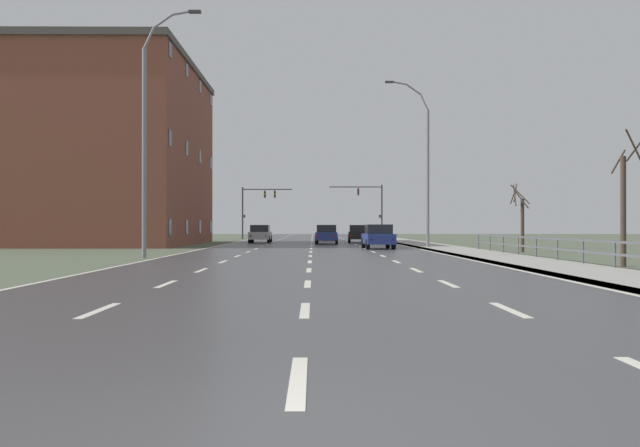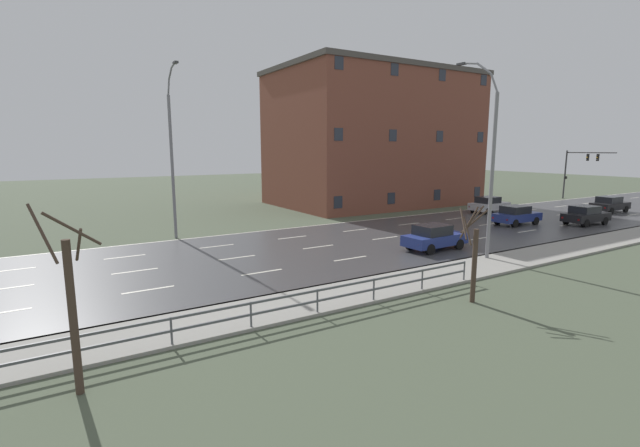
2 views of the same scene
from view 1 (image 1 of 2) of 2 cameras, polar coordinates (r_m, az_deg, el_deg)
The scene contains 16 objects.
ground_plane at distance 52.50m, azimuth -0.70°, elevation -1.88°, with size 160.00×160.00×0.12m.
road_asphalt_strip at distance 64.49m, azimuth -0.68°, elevation -1.51°, with size 14.00×120.00×0.03m.
sidewalk_right at distance 65.02m, azimuth 6.77°, elevation -1.46°, with size 3.00×120.00×0.12m.
guardrail at distance 28.05m, azimuth 19.71°, elevation -1.74°, with size 0.07×29.14×1.00m.
street_lamp_midground at distance 46.03m, azimuth 8.55°, elevation 4.59°, with size 2.88×0.24×10.96m.
street_lamp_left_bank at distance 33.08m, azimuth -13.88°, elevation 6.90°, with size 2.69×0.24×11.39m.
traffic_signal_right at distance 79.14m, azimuth 4.24°, elevation 1.70°, with size 6.02×0.36×6.16m.
traffic_signal_left at distance 79.53m, azimuth -5.31°, elevation 1.68°, with size 5.72×0.36×5.91m.
car_distant at distance 61.01m, azimuth -4.90°, elevation -0.84°, with size 1.87×4.11×1.57m.
car_near_left at distance 44.76m, azimuth 4.77°, elevation -1.06°, with size 1.95×4.16×1.57m.
car_far_right at distance 71.01m, azimuth 0.53°, elevation -0.76°, with size 1.95×4.16×1.57m.
car_near_right at distance 61.87m, azimuth 3.16°, elevation -0.83°, with size 2.01×4.19×1.57m.
car_far_left at distance 56.94m, azimuth 0.55°, elevation -0.88°, with size 1.94×4.15×1.57m.
brick_building at distance 58.55m, azimuth -17.08°, elevation 5.42°, with size 14.26×21.28×14.40m.
bare_tree_near at distance 27.40m, azimuth 23.59°, elevation 1.42°, with size 1.07×1.46×4.89m.
bare_tree_mid at distance 40.70m, azimuth 16.11°, elevation 0.37°, with size 0.96×1.56×3.90m.
Camera 1 is at (0.14, -4.48, 1.45)m, focal length 39.17 mm.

